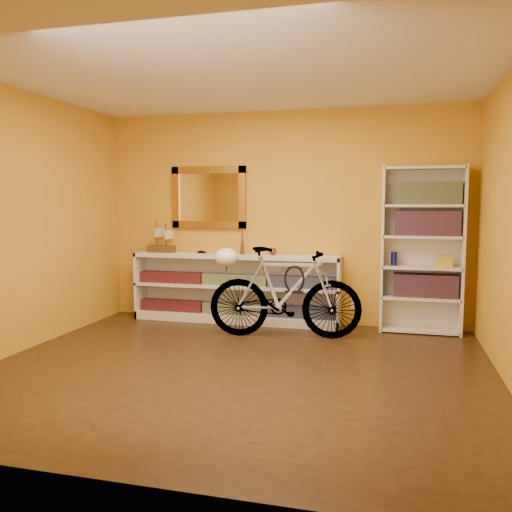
% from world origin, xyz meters
% --- Properties ---
extents(floor, '(4.50, 4.00, 0.01)m').
position_xyz_m(floor, '(0.00, 0.00, -0.01)').
color(floor, black).
rests_on(floor, ground).
extents(ceiling, '(4.50, 4.00, 0.01)m').
position_xyz_m(ceiling, '(0.00, 0.00, 2.60)').
color(ceiling, silver).
rests_on(ceiling, ground).
extents(back_wall, '(4.50, 0.01, 2.60)m').
position_xyz_m(back_wall, '(0.00, 2.00, 1.30)').
color(back_wall, orange).
rests_on(back_wall, ground).
extents(left_wall, '(0.01, 4.00, 2.60)m').
position_xyz_m(left_wall, '(-2.25, 0.00, 1.30)').
color(left_wall, orange).
rests_on(left_wall, ground).
extents(gilt_mirror, '(0.98, 0.06, 0.78)m').
position_xyz_m(gilt_mirror, '(-0.95, 1.97, 1.55)').
color(gilt_mirror, '#96631B').
rests_on(gilt_mirror, back_wall).
extents(wall_socket, '(0.09, 0.02, 0.09)m').
position_xyz_m(wall_socket, '(0.90, 1.99, 0.25)').
color(wall_socket, silver).
rests_on(wall_socket, back_wall).
extents(console_unit, '(2.60, 0.35, 0.85)m').
position_xyz_m(console_unit, '(-0.56, 1.81, 0.42)').
color(console_unit, silver).
rests_on(console_unit, floor).
extents(cd_row_lower, '(2.50, 0.13, 0.14)m').
position_xyz_m(cd_row_lower, '(-0.56, 1.79, 0.17)').
color(cd_row_lower, black).
rests_on(cd_row_lower, console_unit).
extents(cd_row_upper, '(2.50, 0.13, 0.14)m').
position_xyz_m(cd_row_upper, '(-0.56, 1.79, 0.54)').
color(cd_row_upper, navy).
rests_on(cd_row_upper, console_unit).
extents(model_ship, '(0.36, 0.15, 0.42)m').
position_xyz_m(model_ship, '(-1.54, 1.81, 1.06)').
color(model_ship, '#412B12').
rests_on(model_ship, console_unit).
extents(toy_car, '(0.00, 0.00, 0.00)m').
position_xyz_m(toy_car, '(-0.99, 1.81, 0.85)').
color(toy_car, black).
rests_on(toy_car, console_unit).
extents(bronze_ornament, '(0.06, 0.06, 0.33)m').
position_xyz_m(bronze_ornament, '(-0.46, 1.81, 1.02)').
color(bronze_ornament, brown).
rests_on(bronze_ornament, console_unit).
extents(decorative_orb, '(0.09, 0.09, 0.09)m').
position_xyz_m(decorative_orb, '(-0.08, 1.81, 0.90)').
color(decorative_orb, brown).
rests_on(decorative_orb, console_unit).
extents(bookcase, '(0.90, 0.30, 1.90)m').
position_xyz_m(bookcase, '(1.65, 1.84, 0.95)').
color(bookcase, silver).
rests_on(bookcase, floor).
extents(book_row_a, '(0.70, 0.22, 0.26)m').
position_xyz_m(book_row_a, '(1.70, 1.84, 0.55)').
color(book_row_a, maroon).
rests_on(book_row_a, bookcase).
extents(book_row_b, '(0.70, 0.22, 0.28)m').
position_xyz_m(book_row_b, '(1.70, 1.84, 1.25)').
color(book_row_b, maroon).
rests_on(book_row_b, bookcase).
extents(book_row_c, '(0.70, 0.22, 0.25)m').
position_xyz_m(book_row_c, '(1.70, 1.84, 1.59)').
color(book_row_c, navy).
rests_on(book_row_c, bookcase).
extents(travel_mug, '(0.07, 0.07, 0.16)m').
position_xyz_m(travel_mug, '(1.35, 1.82, 0.85)').
color(travel_mug, '#162097').
rests_on(travel_mug, bookcase).
extents(red_tin, '(0.18, 0.18, 0.18)m').
position_xyz_m(red_tin, '(1.45, 1.87, 1.56)').
color(red_tin, maroon).
rests_on(red_tin, bookcase).
extents(yellow_bag, '(0.17, 0.12, 0.13)m').
position_xyz_m(yellow_bag, '(1.90, 1.80, 0.83)').
color(yellow_bag, gold).
rests_on(yellow_bag, bookcase).
extents(bicycle, '(0.66, 1.75, 1.00)m').
position_xyz_m(bicycle, '(0.20, 1.21, 0.50)').
color(bicycle, silver).
rests_on(bicycle, floor).
extents(helmet, '(0.27, 0.26, 0.20)m').
position_xyz_m(helmet, '(-0.45, 1.13, 0.88)').
color(helmet, white).
rests_on(helmet, bicycle).
extents(u_lock, '(0.23, 0.02, 0.23)m').
position_xyz_m(u_lock, '(0.30, 1.22, 0.65)').
color(u_lock, black).
rests_on(u_lock, bicycle).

